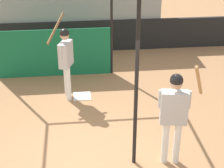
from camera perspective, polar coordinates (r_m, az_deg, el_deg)
The scene contains 7 objects.
ground_plane at distance 7.30m, azimuth -3.91°, elevation -12.24°, with size 60.00×60.00×0.00m, color #A8754C.
outfield_wall at distance 12.13m, azimuth -5.27°, elevation 7.20°, with size 24.00×0.12×1.00m.
bleacher_section at distance 13.14m, azimuth -5.53°, elevation 11.67°, with size 5.40×2.40×2.28m.
batting_cage at distance 9.43m, azimuth -9.24°, elevation 6.83°, with size 3.25×4.10×3.21m.
home_plate at distance 9.55m, azimuth -4.57°, elevation -1.83°, with size 0.44×0.44×0.02m.
player_batter at distance 9.08m, azimuth -7.08°, elevation 4.17°, with size 0.63×1.00×2.00m.
player_waiting at distance 6.80m, azimuth 9.50°, elevation -4.00°, with size 0.83×0.49×2.15m.
Camera 1 is at (-0.12, -5.64, 4.63)m, focal length 60.00 mm.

